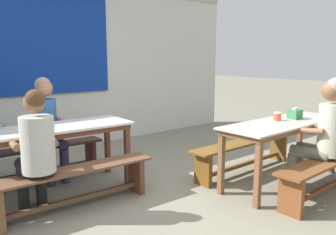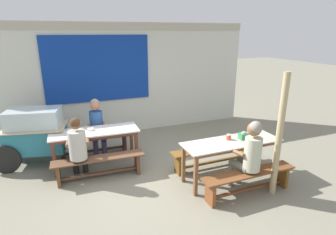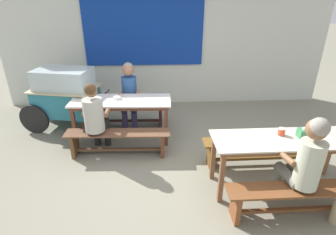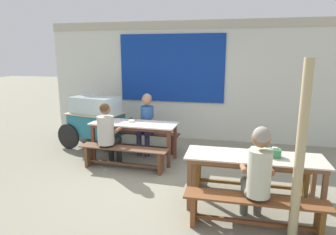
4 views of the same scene
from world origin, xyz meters
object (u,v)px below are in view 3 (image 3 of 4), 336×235
dining_table_far (121,104)px  bench_near_front (298,197)px  condiment_jar (281,132)px  person_left_back_turned (95,115)px  bench_near_back (263,148)px  bench_far_back (126,112)px  person_center_facing (129,92)px  tissue_box (304,133)px  soup_bowl (117,98)px  person_near_front (305,161)px  bench_far_front (118,140)px  dining_table_near (283,144)px  food_cart (65,94)px

dining_table_far → bench_near_front: bearing=-42.0°
dining_table_far → condiment_jar: condiment_jar is taller
person_left_back_turned → bench_near_back: bearing=-9.9°
bench_far_back → person_center_facing: 0.46m
person_center_facing → dining_table_far: bearing=-102.4°
tissue_box → soup_bowl: bearing=149.7°
person_near_front → tissue_box: person_near_front is taller
bench_far_back → bench_far_front: same height
bench_far_front → person_left_back_turned: (-0.34, 0.08, 0.42)m
dining_table_far → dining_table_near: bearing=-33.3°
dining_table_far → bench_far_front: (-0.02, -0.56, -0.41)m
bench_far_back → tissue_box: size_ratio=10.16×
bench_far_back → bench_near_back: same height
dining_table_far → bench_near_back: 2.48m
bench_near_back → person_center_facing: bearing=146.6°
bench_far_back → bench_near_front: size_ratio=0.94×
bench_far_front → person_center_facing: person_center_facing is taller
bench_far_front → bench_near_front: (2.29, -1.49, 0.01)m
bench_near_front → person_near_front: 0.47m
bench_far_back → bench_far_front: (-0.04, -1.11, -0.01)m
person_near_front → food_cart: bearing=143.4°
tissue_box → bench_near_back: bearing=116.4°
dining_table_near → condiment_jar: (-0.01, 0.09, 0.13)m
dining_table_far → food_cart: bearing=153.3°
tissue_box → condiment_jar: tissue_box is taller
bench_far_back → bench_near_back: (2.24, -1.49, -0.00)m
person_near_front → tissue_box: bearing=64.3°
food_cart → condiment_jar: food_cart is taller
dining_table_far → soup_bowl: size_ratio=13.82×
person_left_back_turned → condiment_jar: bearing=-19.3°
dining_table_far → soup_bowl: 0.13m
dining_table_near → person_center_facing: size_ratio=1.44×
bench_near_front → condiment_jar: 0.84m
soup_bowl → person_near_front: bearing=-40.6°
bench_far_front → person_near_front: person_near_front is taller
bench_far_front → bench_near_back: same height
bench_near_front → food_cart: 4.33m
person_near_front → soup_bowl: size_ratio=10.39×
dining_table_far → person_near_front: size_ratio=1.33×
bench_near_back → food_cart: (-3.41, 1.51, 0.40)m
bench_near_back → person_near_front: (0.03, -1.04, 0.46)m
condiment_jar → dining_table_near: bearing=-85.8°
bench_far_front → bench_near_back: (2.28, -0.38, 0.01)m
bench_near_front → person_left_back_turned: (-2.63, 1.57, 0.40)m
dining_table_near → food_cart: size_ratio=1.11×
bench_far_back → tissue_box: 3.27m
bench_far_front → bench_near_front: size_ratio=0.99×
person_near_front → soup_bowl: (-2.36, 2.02, 0.04)m
bench_far_front → tissue_box: (2.55, -0.91, 0.55)m
bench_near_front → food_cart: food_cart is taller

